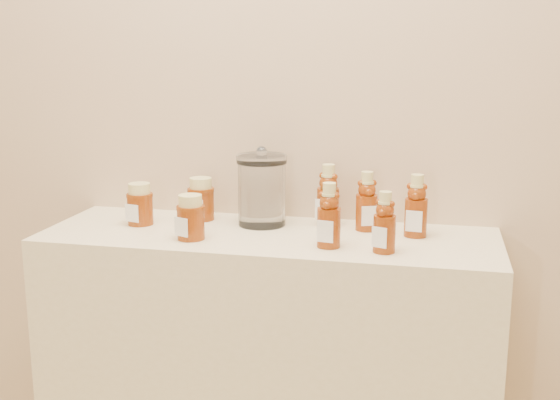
% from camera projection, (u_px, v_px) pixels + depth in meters
% --- Properties ---
extents(wall_back, '(3.50, 0.02, 2.70)m').
position_uv_depth(wall_back, '(284.00, 59.00, 1.94)').
color(wall_back, tan).
rests_on(wall_back, ground).
extents(display_table, '(1.20, 0.40, 0.90)m').
position_uv_depth(display_table, '(269.00, 390.00, 1.95)').
color(display_table, beige).
rests_on(display_table, ground).
extents(bear_bottle_back_left, '(0.08, 0.08, 0.19)m').
position_uv_depth(bear_bottle_back_left, '(328.00, 191.00, 1.92)').
color(bear_bottle_back_left, '#682508').
rests_on(bear_bottle_back_left, display_table).
extents(bear_bottle_back_mid, '(0.08, 0.08, 0.18)m').
position_uv_depth(bear_bottle_back_mid, '(367.00, 197.00, 1.87)').
color(bear_bottle_back_mid, '#682508').
rests_on(bear_bottle_back_mid, display_table).
extents(bear_bottle_back_right, '(0.07, 0.07, 0.18)m').
position_uv_depth(bear_bottle_back_right, '(416.00, 202.00, 1.81)').
color(bear_bottle_back_right, '#682508').
rests_on(bear_bottle_back_right, display_table).
extents(bear_bottle_front_left, '(0.07, 0.07, 0.18)m').
position_uv_depth(bear_bottle_front_left, '(329.00, 211.00, 1.71)').
color(bear_bottle_front_left, '#682508').
rests_on(bear_bottle_front_left, display_table).
extents(bear_bottle_front_right, '(0.07, 0.07, 0.17)m').
position_uv_depth(bear_bottle_front_right, '(385.00, 218.00, 1.67)').
color(bear_bottle_front_right, '#682508').
rests_on(bear_bottle_front_right, display_table).
extents(honey_jar_left, '(0.09, 0.09, 0.12)m').
position_uv_depth(honey_jar_left, '(140.00, 204.00, 1.93)').
color(honey_jar_left, '#682508').
rests_on(honey_jar_left, display_table).
extents(honey_jar_back, '(0.08, 0.08, 0.12)m').
position_uv_depth(honey_jar_back, '(201.00, 199.00, 1.99)').
color(honey_jar_back, '#682508').
rests_on(honey_jar_back, display_table).
extents(honey_jar_front, '(0.10, 0.10, 0.12)m').
position_uv_depth(honey_jar_front, '(191.00, 217.00, 1.79)').
color(honey_jar_front, '#682508').
rests_on(honey_jar_front, display_table).
extents(glass_canister, '(0.17, 0.17, 0.21)m').
position_uv_depth(glass_canister, '(262.00, 187.00, 1.92)').
color(glass_canister, white).
rests_on(glass_canister, display_table).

